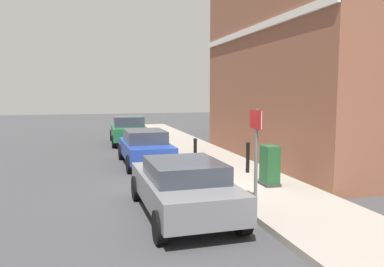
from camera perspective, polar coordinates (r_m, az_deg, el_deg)
The scene contains 10 objects.
ground at distance 11.29m, azimuth 0.48°, elevation -8.34°, with size 80.00×80.00×0.00m, color #38383A.
sidewalk at distance 17.42m, azimuth 0.95°, elevation -2.90°, with size 2.71×30.00×0.15m, color gray.
corner_building at distance 16.80m, azimuth 19.54°, elevation 10.64°, with size 6.75×10.54×8.46m.
car_grey at distance 8.86m, azimuth -1.38°, elevation -7.74°, with size 1.95×4.17×1.30m.
car_blue at distance 15.03m, azimuth -6.94°, elevation -1.95°, with size 1.84×3.95×1.36m.
car_green at distance 21.26m, azimuth -9.41°, elevation 0.55°, with size 2.00×4.16×1.51m.
utility_cabinet at distance 11.30m, azimuth 11.45°, elevation -4.90°, with size 0.46×0.61×1.15m.
bollard_near_cabinet at distance 12.93m, azimuth 8.28°, elevation -3.33°, with size 0.14×0.14×1.04m.
bollard_far_kerb at distance 13.81m, azimuth 0.48°, elevation -2.66°, with size 0.14×0.14×1.04m.
street_sign at distance 9.06m, azimuth 9.47°, elevation -1.32°, with size 0.08×0.60×2.30m.
Camera 1 is at (-2.98, -10.51, 2.84)m, focal length 35.95 mm.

